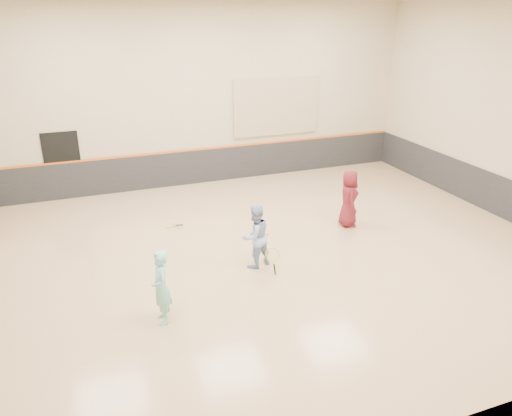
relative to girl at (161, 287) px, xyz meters
name	(u,v)px	position (x,y,z in m)	size (l,w,h in m)	color
room	(264,226)	(2.89, 1.89, 0.04)	(15.04, 12.04, 6.22)	tan
wainscot_back	(202,166)	(2.89, 7.86, -0.17)	(14.90, 0.04, 1.20)	#232326
wainscot_right	(499,196)	(10.36, 1.89, -0.17)	(0.04, 11.90, 1.20)	#232326
accent_stripe	(201,149)	(2.89, 7.85, 0.45)	(14.90, 0.03, 0.06)	#D85914
acoustic_panel	(276,107)	(5.69, 7.84, 1.73)	(3.20, 0.08, 2.00)	tan
doorway	(63,166)	(-1.61, 7.87, 0.33)	(1.10, 0.05, 2.20)	black
girl	(161,287)	(0.00, 0.00, 0.00)	(0.56, 0.37, 1.54)	#78D1C5
instructor	(255,236)	(2.50, 1.48, 0.01)	(0.76, 0.59, 1.56)	#88A3D2
young_man	(349,198)	(5.80, 2.82, 0.04)	(0.80, 0.52, 1.63)	maroon
held_racket	(273,255)	(2.79, 1.09, -0.34)	(0.41, 0.41, 0.69)	#B3C42B
spare_racket	(169,224)	(1.03, 4.54, -0.71)	(0.69, 0.69, 0.13)	#CFDB30
ball_under_racket	(268,251)	(3.05, 2.01, -0.74)	(0.07, 0.07, 0.07)	gold
ball_in_hand	(355,190)	(5.95, 2.73, 0.30)	(0.07, 0.07, 0.07)	yellow
ball_beside_spare	(268,233)	(3.43, 3.01, -0.74)	(0.07, 0.07, 0.07)	yellow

